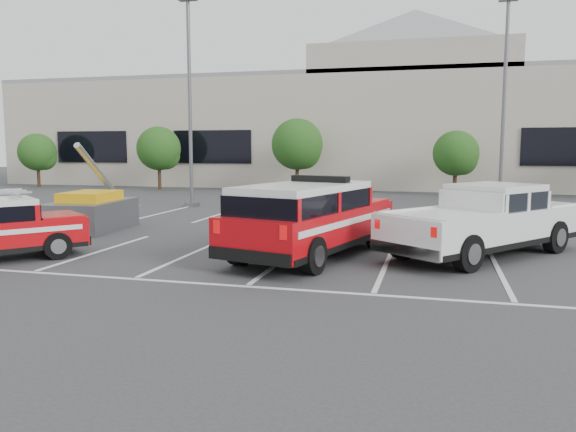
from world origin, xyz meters
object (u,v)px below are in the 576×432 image
object	(u,v)px
tree_left	(160,150)
light_pole_left	(190,102)
convention_building	(390,125)
tree_far_left	(39,153)
tree_mid_left	(299,146)
fire_chief_suv	(311,224)
white_pickup	(483,228)
light_pole_mid	(504,102)
utility_rig	(87,213)
tree_mid_right	(457,155)

from	to	relation	value
tree_left	light_pole_left	xyz separation A→B (m)	(6.91, -10.05, 2.41)
convention_building	tree_far_left	distance (m)	27.03
tree_mid_left	fire_chief_suv	distance (m)	22.12
convention_building	white_pickup	distance (m)	30.41
convention_building	light_pole_left	world-z (taller)	convention_building
light_pole_left	light_pole_mid	xyz separation A→B (m)	(15.00, 4.00, 0.00)
tree_left	utility_rig	distance (m)	19.82
tree_far_left	light_pole_left	size ratio (longest dim) A/B	0.39
light_pole_mid	utility_rig	bearing A→B (deg)	-140.63
convention_building	tree_far_left	xyz separation A→B (m)	(-25.09, -9.82, -2.22)
fire_chief_suv	light_pole_left	bearing A→B (deg)	142.98
convention_building	utility_rig	bearing A→B (deg)	-106.50
tree_mid_left	utility_rig	world-z (taller)	tree_mid_left
convention_building	fire_chief_suv	size ratio (longest dim) A/B	9.10
tree_mid_left	convention_building	bearing A→B (deg)	62.60
tree_far_left	light_pole_mid	bearing A→B (deg)	-10.73
tree_mid_right	convention_building	bearing A→B (deg)	116.57
utility_rig	light_pole_mid	bearing A→B (deg)	33.84
convention_building	light_pole_left	size ratio (longest dim) A/B	5.86
tree_far_left	light_pole_left	xyz separation A→B (m)	(16.91, -10.05, 2.68)
tree_mid_left	utility_rig	bearing A→B (deg)	-100.12
fire_chief_suv	convention_building	bearing A→B (deg)	106.36
fire_chief_suv	tree_left	bearing A→B (deg)	141.63
white_pickup	convention_building	bearing A→B (deg)	137.50
fire_chief_suv	utility_rig	bearing A→B (deg)	178.10
light_pole_left	tree_far_left	bearing A→B (deg)	149.29
tree_mid_right	light_pole_left	xyz separation A→B (m)	(-13.09, -10.05, 2.68)
tree_mid_left	fire_chief_suv	size ratio (longest dim) A/B	0.73
tree_left	light_pole_mid	size ratio (longest dim) A/B	0.43
white_pickup	tree_mid_right	bearing A→B (deg)	128.20
white_pickup	utility_rig	world-z (taller)	utility_rig
tree_mid_left	white_pickup	world-z (taller)	tree_mid_left
tree_mid_right	light_pole_left	size ratio (longest dim) A/B	0.39
tree_mid_right	utility_rig	size ratio (longest dim) A/B	1.03
tree_left	utility_rig	xyz separation A→B (m)	(6.69, -18.53, -2.15)
tree_far_left	fire_chief_suv	world-z (taller)	tree_far_left
tree_mid_right	light_pole_mid	size ratio (longest dim) A/B	0.39
tree_left	tree_mid_left	world-z (taller)	tree_mid_left
light_pole_left	tree_mid_left	bearing A→B (deg)	72.90
tree_left	tree_mid_right	bearing A→B (deg)	-0.00
light_pole_mid	white_pickup	bearing A→B (deg)	-97.56
tree_mid_right	utility_rig	xyz separation A→B (m)	(-13.31, -18.53, -1.88)
fire_chief_suv	utility_rig	world-z (taller)	utility_rig
light_pole_left	light_pole_mid	distance (m)	15.52
tree_far_left	light_pole_left	distance (m)	19.85
utility_rig	fire_chief_suv	bearing A→B (deg)	-22.97
light_pole_mid	tree_mid_right	bearing A→B (deg)	107.52
tree_mid_left	tree_mid_right	size ratio (longest dim) A/B	1.21
tree_left	light_pole_mid	world-z (taller)	light_pole_mid
convention_building	tree_left	xyz separation A→B (m)	(-15.09, -9.82, -1.95)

